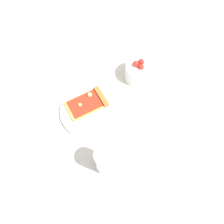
% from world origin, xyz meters
% --- Properties ---
extents(ground_plane, '(2.40, 2.40, 0.00)m').
position_xyz_m(ground_plane, '(0.00, 0.00, 0.00)').
color(ground_plane, beige).
rests_on(ground_plane, ground).
extents(plate, '(0.24, 0.24, 0.01)m').
position_xyz_m(plate, '(-0.00, -0.01, 0.01)').
color(plate, white).
rests_on(plate, ground_plane).
extents(pizza_slice_main, '(0.17, 0.13, 0.03)m').
position_xyz_m(pizza_slice_main, '(0.02, 0.02, 0.02)').
color(pizza_slice_main, gold).
rests_on(pizza_slice_main, plate).
extents(salad_bowl, '(0.11, 0.11, 0.09)m').
position_xyz_m(salad_bowl, '(0.26, -0.02, 0.04)').
color(salad_bowl, white).
rests_on(salad_bowl, ground_plane).
extents(soda_glass, '(0.07, 0.07, 0.13)m').
position_xyz_m(soda_glass, '(-0.10, -0.22, 0.06)').
color(soda_glass, silver).
rests_on(soda_glass, ground_plane).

